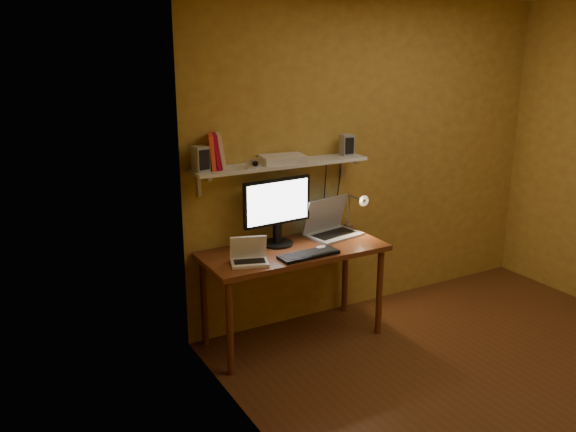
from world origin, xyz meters
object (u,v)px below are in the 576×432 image
mouse (321,248)px  shelf_camera (254,163)px  monitor (277,208)px  desk_lamp (357,207)px  wall_shelf (281,165)px  speaker_right (347,145)px  speaker_left (201,159)px  netbook (249,256)px  laptop (330,225)px  keyboard (309,255)px  router (283,159)px  desk (294,259)px

mouse → shelf_camera: size_ratio=0.86×
monitor → desk_lamp: monitor is taller
shelf_camera → wall_shelf: bearing=14.8°
speaker_right → wall_shelf: bearing=-172.8°
speaker_left → netbook: bearing=-62.3°
laptop → keyboard: 0.54m
netbook → shelf_camera: bearing=73.4°
wall_shelf → shelf_camera: size_ratio=12.34×
netbook → mouse: bearing=16.0°
wall_shelf → desk_lamp: (0.66, -0.07, -0.40)m
laptop → speaker_left: bearing=167.6°
desk_lamp → shelf_camera: size_ratio=3.31×
keyboard → desk_lamp: bearing=23.9°
laptop → router: 0.71m
keyboard → router: 0.75m
desk → speaker_left: (-0.64, 0.19, 0.80)m
desk → keyboard: size_ratio=3.06×
netbook → speaker_left: bearing=145.4°
desk → mouse: bearing=-38.0°
shelf_camera → router: bearing=13.8°
desk → shelf_camera: shelf_camera is taller
router → laptop: bearing=-4.7°
netbook → shelf_camera: 0.67m
wall_shelf → speaker_left: (-0.64, -0.01, 0.11)m
netbook → router: bearing=52.7°
wall_shelf → speaker_right: (0.60, 0.01, 0.10)m
wall_shelf → monitor: wall_shelf is taller
monitor → speaker_left: speaker_left is taller
monitor → mouse: (0.22, -0.27, -0.27)m
monitor → laptop: 0.53m
keyboard → speaker_right: size_ratio=2.76×
keyboard → router: size_ratio=1.39×
desk → router: (0.01, 0.19, 0.74)m
desk → speaker_right: (0.60, 0.20, 0.79)m
laptop → desk_lamp: bearing=-18.6°
laptop → speaker_right: (0.17, 0.05, 0.63)m
monitor → router: bearing=28.3°
speaker_right → laptop: bearing=-159.0°
keyboard → mouse: bearing=22.0°
mouse → shelf_camera: (-0.42, 0.25, 0.64)m
mouse → shelf_camera: shelf_camera is taller
desk → desk_lamp: bearing=10.8°
wall_shelf → mouse: (0.16, -0.32, -0.59)m
laptop → shelf_camera: 0.90m
speaker_left → shelf_camera: size_ratio=1.58×
desk → netbook: bearing=-166.2°
laptop → keyboard: size_ratio=1.01×
speaker_left → shelf_camera: (0.38, -0.06, -0.06)m
wall_shelf → keyboard: wall_shelf is taller
desk → wall_shelf: wall_shelf is taller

